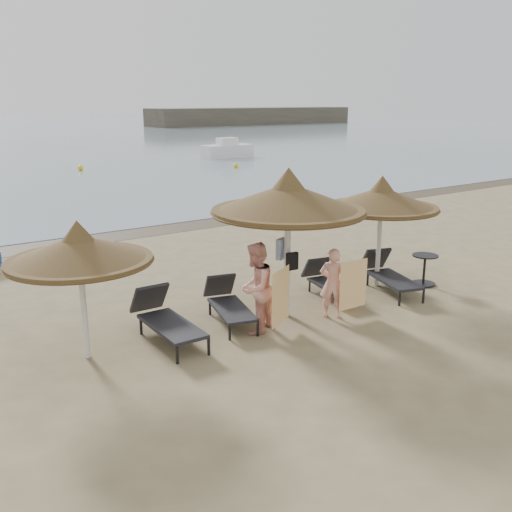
{
  "coord_description": "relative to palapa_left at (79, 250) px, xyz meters",
  "views": [
    {
      "loc": [
        -6.2,
        -8.7,
        4.44
      ],
      "look_at": [
        0.7,
        1.2,
        1.12
      ],
      "focal_mm": 40.0,
      "sensor_mm": 36.0,
      "label": 1
    }
  ],
  "objects": [
    {
      "name": "palapa_right",
      "position": [
        7.25,
        -0.08,
        0.18
      ],
      "size": [
        2.74,
        2.74,
        2.72
      ],
      "rotation": [
        0.0,
        0.0,
        -0.43
      ],
      "color": "silver",
      "rests_on": "ground"
    },
    {
      "name": "towel_left",
      "position": [
        3.48,
        -1.11,
        -1.22
      ],
      "size": [
        0.7,
        0.4,
        1.1
      ],
      "rotation": [
        0.0,
        0.0,
        0.5
      ],
      "color": "orange",
      "rests_on": "ground"
    },
    {
      "name": "buoy_mid",
      "position": [
        8.98,
        27.52,
        -1.81
      ],
      "size": [
        0.35,
        0.35,
        0.35
      ],
      "primitive_type": "sphere",
      "color": "yellow",
      "rests_on": "ground"
    },
    {
      "name": "lounger_far_left",
      "position": [
        1.52,
        -0.04,
        -1.57
      ],
      "size": [
        0.72,
        2.1,
        0.94
      ],
      "rotation": [
        0.0,
        0.0,
        -0.01
      ],
      "color": "black",
      "rests_on": "ground"
    },
    {
      "name": "lounger_near_right",
      "position": [
        5.76,
        0.07,
        -1.63
      ],
      "size": [
        0.93,
        1.85,
        0.79
      ],
      "rotation": [
        0.0,
        0.0,
        -0.2
      ],
      "color": "black",
      "rests_on": "ground"
    },
    {
      "name": "palapa_left",
      "position": [
        0.0,
        0.0,
        0.0
      ],
      "size": [
        2.52,
        2.52,
        2.49
      ],
      "rotation": [
        0.0,
        0.0,
        -0.38
      ],
      "color": "silver",
      "rests_on": "ground"
    },
    {
      "name": "wet_sand_strip",
      "position": [
        3.32,
        8.71,
        -1.98
      ],
      "size": [
        200.0,
        1.6,
        0.01
      ],
      "primitive_type": "cube",
      "color": "#463A2A",
      "rests_on": "ground"
    },
    {
      "name": "ground",
      "position": [
        3.32,
        -0.69,
        -1.99
      ],
      "size": [
        160.0,
        160.0,
        0.0
      ],
      "primitive_type": "plane",
      "color": "#8C7B55",
      "rests_on": "ground"
    },
    {
      "name": "side_table",
      "position": [
        8.25,
        -0.71,
        -1.63
      ],
      "size": [
        0.63,
        0.63,
        0.76
      ],
      "rotation": [
        0.0,
        0.0,
        0.05
      ],
      "color": "black",
      "rests_on": "ground"
    },
    {
      "name": "lounger_far_right",
      "position": [
        7.21,
        -0.46,
        -1.58
      ],
      "size": [
        1.26,
        2.12,
        0.9
      ],
      "rotation": [
        0.0,
        0.0,
        -0.32
      ],
      "color": "black",
      "rests_on": "ground"
    },
    {
      "name": "person_left",
      "position": [
        3.13,
        -0.76,
        -0.93
      ],
      "size": [
        1.15,
        1.05,
        2.1
      ],
      "primitive_type": "imported",
      "rotation": [
        0.0,
        0.0,
        3.71
      ],
      "color": "#E39B89",
      "rests_on": "ground"
    },
    {
      "name": "person_right",
      "position": [
        4.89,
        -1.04,
        -1.11
      ],
      "size": [
        0.94,
        0.94,
        1.74
      ],
      "primitive_type": "imported",
      "rotation": [
        0.0,
        0.0,
        2.36
      ],
      "color": "#E39B89",
      "rests_on": "ground"
    },
    {
      "name": "lounger_near_left",
      "position": [
        3.02,
        0.08,
        -1.61
      ],
      "size": [
        1.1,
        1.99,
        0.85
      ],
      "rotation": [
        0.0,
        0.0,
        -0.26
      ],
      "color": "black",
      "rests_on": "ground"
    },
    {
      "name": "bag_patterned",
      "position": [
        4.17,
        -0.24,
        -0.55
      ],
      "size": [
        0.36,
        0.24,
        0.44
      ],
      "rotation": [
        0.0,
        0.0,
        0.39
      ],
      "color": "silver",
      "rests_on": "ground"
    },
    {
      "name": "towel_right",
      "position": [
        5.24,
        -1.29,
        -1.27
      ],
      "size": [
        0.75,
        0.03,
        1.04
      ],
      "rotation": [
        0.0,
        0.0,
        -0.02
      ],
      "color": "orange",
      "rests_on": "ground"
    },
    {
      "name": "palapa_center",
      "position": [
        4.17,
        -0.42,
        0.52
      ],
      "size": [
        3.17,
        3.17,
        3.14
      ],
      "rotation": [
        0.0,
        0.0,
        -0.08
      ],
      "color": "silver",
      "rests_on": "ground"
    },
    {
      "name": "bag_dark",
      "position": [
        4.17,
        -0.58,
        -0.75
      ],
      "size": [
        0.26,
        0.11,
        0.37
      ],
      "rotation": [
        0.0,
        0.0,
        -0.09
      ],
      "color": "black",
      "rests_on": "ground"
    },
    {
      "name": "buoy_right",
      "position": [
        18.04,
        23.0,
        -1.82
      ],
      "size": [
        0.33,
        0.33,
        0.33
      ],
      "primitive_type": "sphere",
      "color": "yellow",
      "rests_on": "ground"
    }
  ]
}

